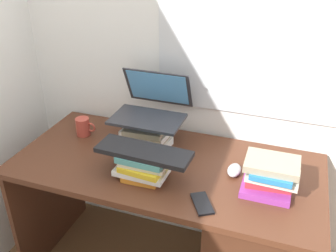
% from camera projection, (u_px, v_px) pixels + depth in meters
% --- Properties ---
extents(wall_back, '(6.00, 0.06, 2.60)m').
position_uv_depth(wall_back, '(193.00, 25.00, 1.83)').
color(wall_back, white).
rests_on(wall_back, ground).
extents(desk, '(1.45, 0.68, 0.73)m').
position_uv_depth(desk, '(236.00, 238.00, 1.80)').
color(desk, '#4C2819').
rests_on(desk, ground).
extents(book_stack_tall, '(0.25, 0.19, 0.15)m').
position_uv_depth(book_stack_tall, '(147.00, 134.00, 1.88)').
color(book_stack_tall, white).
rests_on(book_stack_tall, desk).
extents(book_stack_keyboard_riser, '(0.24, 0.19, 0.12)m').
position_uv_depth(book_stack_keyboard_riser, '(144.00, 165.00, 1.65)').
color(book_stack_keyboard_riser, orange).
rests_on(book_stack_keyboard_riser, desk).
extents(book_stack_side, '(0.23, 0.18, 0.15)m').
position_uv_depth(book_stack_side, '(270.00, 176.00, 1.56)').
color(book_stack_side, '#8C338C').
rests_on(book_stack_side, desk).
extents(laptop, '(0.35, 0.31, 0.21)m').
position_uv_depth(laptop, '(152.00, 106.00, 1.87)').
color(laptop, '#2D2D33').
rests_on(laptop, book_stack_tall).
extents(keyboard, '(0.43, 0.16, 0.02)m').
position_uv_depth(keyboard, '(144.00, 152.00, 1.62)').
color(keyboard, black).
rests_on(keyboard, book_stack_keyboard_riser).
extents(computer_mouse, '(0.06, 0.10, 0.04)m').
position_uv_depth(computer_mouse, '(234.00, 170.00, 1.70)').
color(computer_mouse, '#A5A8AD').
rests_on(computer_mouse, desk).
extents(mug, '(0.11, 0.07, 0.10)m').
position_uv_depth(mug, '(83.00, 127.00, 2.00)').
color(mug, '#B23F33').
rests_on(mug, desk).
extents(cell_phone, '(0.13, 0.15, 0.01)m').
position_uv_depth(cell_phone, '(202.00, 203.00, 1.51)').
color(cell_phone, black).
rests_on(cell_phone, desk).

